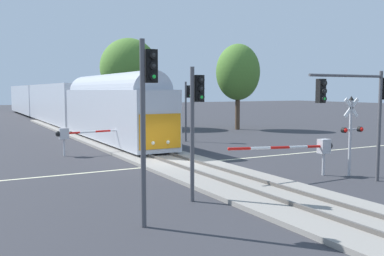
{
  "coord_description": "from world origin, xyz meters",
  "views": [
    {
      "loc": [
        -10.84,
        -21.6,
        4.21
      ],
      "look_at": [
        1.13,
        0.36,
        2.0
      ],
      "focal_mm": 40.39,
      "sensor_mm": 36.0,
      "label": 1
    }
  ],
  "objects_px": {
    "traffic_signal_near_left": "(147,103)",
    "elm_centre_background": "(129,68)",
    "crossing_gate_near": "(313,148)",
    "crossing_gate_far": "(74,134)",
    "traffic_signal_near_right": "(361,99)",
    "traffic_signal_far_side": "(187,101)",
    "traffic_signal_median": "(196,112)",
    "maple_right_background": "(238,72)",
    "crossing_signal_mast": "(351,127)",
    "commuter_train": "(56,102)"
  },
  "relations": [
    {
      "from": "crossing_gate_far",
      "to": "traffic_signal_near_left",
      "type": "relative_size",
      "value": 0.99
    },
    {
      "from": "crossing_gate_far",
      "to": "elm_centre_background",
      "type": "distance_m",
      "value": 21.1
    },
    {
      "from": "crossing_signal_mast",
      "to": "elm_centre_background",
      "type": "relative_size",
      "value": 0.4
    },
    {
      "from": "maple_right_background",
      "to": "crossing_gate_far",
      "type": "bearing_deg",
      "value": -152.7
    },
    {
      "from": "commuter_train",
      "to": "traffic_signal_far_side",
      "type": "relative_size",
      "value": 13.64
    },
    {
      "from": "traffic_signal_median",
      "to": "traffic_signal_near_left",
      "type": "bearing_deg",
      "value": -144.53
    },
    {
      "from": "traffic_signal_near_right",
      "to": "maple_right_background",
      "type": "height_order",
      "value": "maple_right_background"
    },
    {
      "from": "crossing_gate_near",
      "to": "maple_right_background",
      "type": "bearing_deg",
      "value": 63.67
    },
    {
      "from": "commuter_train",
      "to": "traffic_signal_near_right",
      "type": "relative_size",
      "value": 13.13
    },
    {
      "from": "crossing_gate_near",
      "to": "traffic_signal_near_right",
      "type": "xyz_separation_m",
      "value": [
        0.62,
        -2.23,
        2.4
      ]
    },
    {
      "from": "traffic_signal_near_left",
      "to": "elm_centre_background",
      "type": "xyz_separation_m",
      "value": [
        11.81,
        33.37,
        2.83
      ]
    },
    {
      "from": "crossing_gate_near",
      "to": "crossing_gate_far",
      "type": "bearing_deg",
      "value": 124.56
    },
    {
      "from": "crossing_gate_far",
      "to": "traffic_signal_far_side",
      "type": "xyz_separation_m",
      "value": [
        10.0,
        3.23,
        1.88
      ]
    },
    {
      "from": "commuter_train",
      "to": "elm_centre_background",
      "type": "xyz_separation_m",
      "value": [
        6.0,
        -9.63,
        3.92
      ]
    },
    {
      "from": "crossing_gate_near",
      "to": "traffic_signal_near_right",
      "type": "height_order",
      "value": "traffic_signal_near_right"
    },
    {
      "from": "crossing_gate_far",
      "to": "elm_centre_background",
      "type": "relative_size",
      "value": 0.57
    },
    {
      "from": "traffic_signal_near_left",
      "to": "elm_centre_background",
      "type": "distance_m",
      "value": 35.51
    },
    {
      "from": "elm_centre_background",
      "to": "crossing_signal_mast",
      "type": "bearing_deg",
      "value": -90.1
    },
    {
      "from": "traffic_signal_near_right",
      "to": "crossing_signal_mast",
      "type": "bearing_deg",
      "value": 53.26
    },
    {
      "from": "crossing_gate_near",
      "to": "traffic_signal_median",
      "type": "height_order",
      "value": "traffic_signal_median"
    },
    {
      "from": "crossing_gate_far",
      "to": "traffic_signal_near_right",
      "type": "distance_m",
      "value": 17.47
    },
    {
      "from": "traffic_signal_median",
      "to": "elm_centre_background",
      "type": "xyz_separation_m",
      "value": [
        9.02,
        31.39,
        3.26
      ]
    },
    {
      "from": "crossing_gate_near",
      "to": "maple_right_background",
      "type": "xyz_separation_m",
      "value": [
        11.2,
        22.63,
        4.65
      ]
    },
    {
      "from": "maple_right_background",
      "to": "elm_centre_background",
      "type": "bearing_deg",
      "value": 141.75
    },
    {
      "from": "commuter_train",
      "to": "maple_right_background",
      "type": "xyz_separation_m",
      "value": [
        15.42,
        -17.06,
        3.33
      ]
    },
    {
      "from": "crossing_gate_near",
      "to": "traffic_signal_near_left",
      "type": "relative_size",
      "value": 1.08
    },
    {
      "from": "commuter_train",
      "to": "elm_centre_background",
      "type": "distance_m",
      "value": 12.01
    },
    {
      "from": "crossing_gate_near",
      "to": "maple_right_background",
      "type": "relative_size",
      "value": 0.68
    },
    {
      "from": "crossing_gate_near",
      "to": "elm_centre_background",
      "type": "xyz_separation_m",
      "value": [
        1.78,
        30.05,
        5.24
      ]
    },
    {
      "from": "traffic_signal_near_right",
      "to": "traffic_signal_far_side",
      "type": "xyz_separation_m",
      "value": [
        0.81,
        17.89,
        -0.54
      ]
    },
    {
      "from": "traffic_signal_near_left",
      "to": "elm_centre_background",
      "type": "relative_size",
      "value": 0.58
    },
    {
      "from": "traffic_signal_far_side",
      "to": "traffic_signal_median",
      "type": "bearing_deg",
      "value": -117.05
    },
    {
      "from": "crossing_gate_far",
      "to": "traffic_signal_far_side",
      "type": "distance_m",
      "value": 10.67
    },
    {
      "from": "maple_right_background",
      "to": "elm_centre_background",
      "type": "height_order",
      "value": "elm_centre_background"
    },
    {
      "from": "traffic_signal_far_side",
      "to": "maple_right_background",
      "type": "height_order",
      "value": "maple_right_background"
    },
    {
      "from": "crossing_signal_mast",
      "to": "traffic_signal_median",
      "type": "bearing_deg",
      "value": -176.3
    },
    {
      "from": "elm_centre_background",
      "to": "crossing_gate_far",
      "type": "bearing_deg",
      "value": -120.4
    },
    {
      "from": "traffic_signal_far_side",
      "to": "traffic_signal_near_left",
      "type": "height_order",
      "value": "traffic_signal_near_left"
    },
    {
      "from": "traffic_signal_near_left",
      "to": "maple_right_background",
      "type": "relative_size",
      "value": 0.63
    },
    {
      "from": "maple_right_background",
      "to": "elm_centre_background",
      "type": "distance_m",
      "value": 12.01
    },
    {
      "from": "crossing_signal_mast",
      "to": "traffic_signal_near_left",
      "type": "xyz_separation_m",
      "value": [
        -11.75,
        -2.57,
        1.43
      ]
    },
    {
      "from": "traffic_signal_far_side",
      "to": "elm_centre_background",
      "type": "height_order",
      "value": "elm_centre_background"
    },
    {
      "from": "crossing_gate_far",
      "to": "crossing_signal_mast",
      "type": "bearing_deg",
      "value": -52.03
    },
    {
      "from": "elm_centre_background",
      "to": "traffic_signal_near_right",
      "type": "bearing_deg",
      "value": -92.05
    },
    {
      "from": "crossing_signal_mast",
      "to": "maple_right_background",
      "type": "distance_m",
      "value": 25.49
    },
    {
      "from": "traffic_signal_near_right",
      "to": "crossing_gate_near",
      "type": "bearing_deg",
      "value": 105.63
    },
    {
      "from": "crossing_gate_near",
      "to": "crossing_signal_mast",
      "type": "distance_m",
      "value": 2.12
    },
    {
      "from": "commuter_train",
      "to": "crossing_signal_mast",
      "type": "xyz_separation_m",
      "value": [
        5.94,
        -40.44,
        -0.34
      ]
    },
    {
      "from": "traffic_signal_near_right",
      "to": "maple_right_background",
      "type": "distance_m",
      "value": 27.11
    },
    {
      "from": "traffic_signal_near_right",
      "to": "traffic_signal_near_left",
      "type": "height_order",
      "value": "traffic_signal_near_left"
    }
  ]
}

